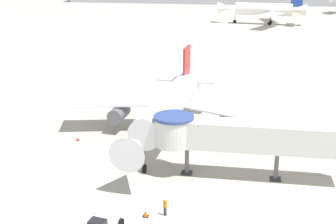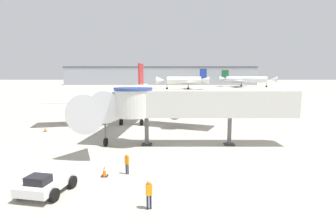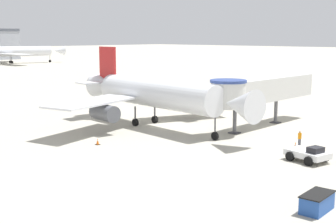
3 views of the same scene
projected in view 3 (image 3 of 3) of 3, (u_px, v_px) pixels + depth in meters
The scene contains 9 objects.
ground_plane at pixel (167, 125), 58.45m from camera, with size 800.00×800.00×0.00m, color #A8A393.
main_airplane at pixel (154, 94), 57.03m from camera, with size 28.13×28.47×9.60m.
jet_bridge at pixel (259, 90), 56.41m from camera, with size 19.39×4.10×6.26m.
pushback_tug_white at pixel (308, 154), 41.53m from camera, with size 3.05×4.00×1.47m.
service_container_blue at pixel (317, 202), 29.73m from camera, with size 2.83×1.57×1.19m.
traffic_cone_near_nose at pixel (295, 146), 45.69m from camera, with size 0.50×0.50×0.82m.
traffic_cone_port_wing at pixel (98, 142), 47.98m from camera, with size 0.43×0.43×0.71m.
ground_crew_wing_walker at pixel (300, 137), 47.08m from camera, with size 0.36×0.30×1.62m.
background_jet_green_tail at pixel (17, 51), 189.20m from camera, with size 35.67×38.29×10.99m.
Camera 3 is at (-41.35, -39.83, 11.07)m, focal length 50.00 mm.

